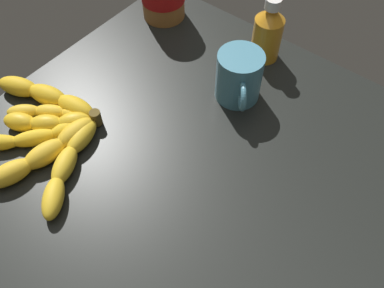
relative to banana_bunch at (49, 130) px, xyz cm
name	(u,v)px	position (x,y,z in cm)	size (l,w,h in cm)	color
ground_plane	(187,173)	(23.35, 10.27, -4.03)	(77.64, 77.90, 4.64)	black
banana_bunch	(49,130)	(0.00, 0.00, 0.00)	(32.17, 23.23, 3.78)	yellow
honey_bottle	(268,32)	(18.82, 41.89, 4.52)	(5.96, 5.96, 13.93)	orange
coffee_mug	(239,77)	(20.76, 29.16, 3.23)	(9.94, 10.93, 9.84)	teal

